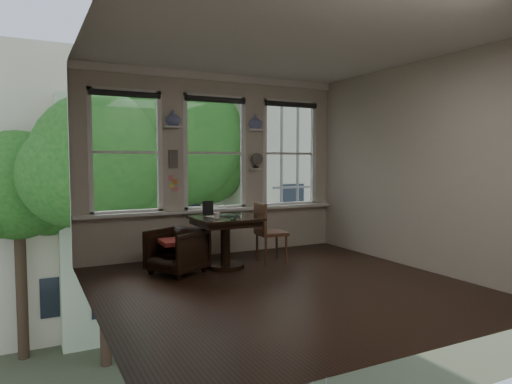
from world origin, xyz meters
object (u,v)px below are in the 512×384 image
armchair_left (177,251)px  side_chair_right (271,233)px  mug (217,216)px  table (225,242)px  laptop (230,216)px

armchair_left → side_chair_right: bearing=62.5°
mug → side_chair_right: bearing=8.7°
armchair_left → side_chair_right: side_chair_right is taller
table → armchair_left: size_ratio=1.31×
laptop → side_chair_right: bearing=7.2°
laptop → mug: (-0.25, -0.09, 0.03)m
side_chair_right → mug: bearing=103.0°
side_chair_right → armchair_left: bearing=95.4°
side_chair_right → mug: size_ratio=9.19×
side_chair_right → laptop: size_ratio=2.78×
side_chair_right → laptop: bearing=98.6°
armchair_left → laptop: (0.80, -0.02, 0.45)m
laptop → mug: bearing=-156.2°
table → armchair_left: table is taller
table → side_chair_right: bearing=1.3°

